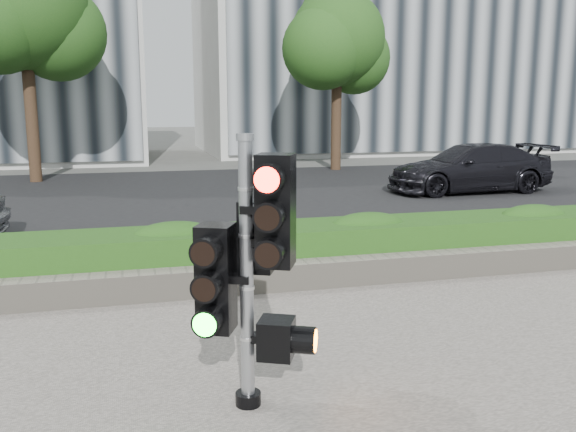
{
  "coord_description": "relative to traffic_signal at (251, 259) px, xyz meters",
  "views": [
    {
      "loc": [
        -1.74,
        -5.34,
        2.34
      ],
      "look_at": [
        -0.19,
        0.6,
        1.22
      ],
      "focal_mm": 38.0,
      "sensor_mm": 36.0,
      "label": 1
    }
  ],
  "objects": [
    {
      "name": "stone_wall",
      "position": [
        0.88,
        2.86,
        -0.99
      ],
      "size": [
        12.0,
        0.32,
        0.34
      ],
      "primitive_type": "cube",
      "color": "gray",
      "rests_on": "sidewalk"
    },
    {
      "name": "road",
      "position": [
        0.88,
        10.96,
        -1.18
      ],
      "size": [
        60.0,
        13.0,
        0.02
      ],
      "primitive_type": "cube",
      "color": "black",
      "rests_on": "ground"
    },
    {
      "name": "ground",
      "position": [
        0.88,
        0.96,
        -1.19
      ],
      "size": [
        120.0,
        120.0,
        0.0
      ],
      "primitive_type": "plane",
      "color": "#51514C",
      "rests_on": "ground"
    },
    {
      "name": "building_right",
      "position": [
        11.88,
        25.96,
        4.81
      ],
      "size": [
        18.0,
        10.0,
        12.0
      ],
      "primitive_type": "cube",
      "color": "#B7B7B2",
      "rests_on": "ground"
    },
    {
      "name": "tree_left",
      "position": [
        -3.64,
        15.52,
        3.85
      ],
      "size": [
        4.61,
        4.03,
        7.34
      ],
      "color": "black",
      "rests_on": "ground"
    },
    {
      "name": "hedge",
      "position": [
        0.88,
        3.51,
        -0.82
      ],
      "size": [
        12.0,
        1.0,
        0.68
      ],
      "primitive_type": "cube",
      "color": "#3C8629",
      "rests_on": "sidewalk"
    },
    {
      "name": "curb",
      "position": [
        0.88,
        4.11,
        -1.13
      ],
      "size": [
        60.0,
        0.25,
        0.12
      ],
      "primitive_type": "cube",
      "color": "gray",
      "rests_on": "ground"
    },
    {
      "name": "tree_right",
      "position": [
        6.37,
        16.51,
        3.29
      ],
      "size": [
        4.1,
        3.58,
        6.53
      ],
      "color": "black",
      "rests_on": "ground"
    },
    {
      "name": "traffic_signal",
      "position": [
        0.0,
        0.0,
        0.0
      ],
      "size": [
        0.78,
        0.67,
        2.11
      ],
      "rotation": [
        0.0,
        0.0,
        -0.43
      ],
      "color": "black",
      "rests_on": "sidewalk"
    },
    {
      "name": "car_dark",
      "position": [
        7.97,
        10.15,
        -0.53
      ],
      "size": [
        4.46,
        1.84,
        1.29
      ],
      "primitive_type": "imported",
      "rotation": [
        0.0,
        0.0,
        -1.56
      ],
      "color": "black",
      "rests_on": "road"
    }
  ]
}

